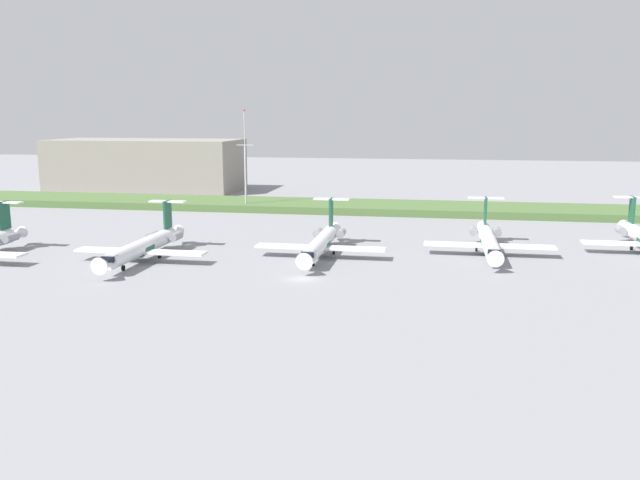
{
  "coord_description": "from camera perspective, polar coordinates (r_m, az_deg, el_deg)",
  "views": [
    {
      "loc": [
        19.87,
        -95.5,
        24.65
      ],
      "look_at": [
        0.0,
        16.11,
        3.0
      ],
      "focal_mm": 36.93,
      "sensor_mm": 36.0,
      "label": 1
    }
  ],
  "objects": [
    {
      "name": "ground_plane",
      "position": [
        129.44,
        1.08,
        -0.17
      ],
      "size": [
        500.0,
        500.0,
        0.0
      ],
      "primitive_type": "plane",
      "color": "gray"
    },
    {
      "name": "grass_berm",
      "position": [
        172.53,
        3.39,
        2.89
      ],
      "size": [
        320.0,
        20.0,
        1.86
      ],
      "primitive_type": "cube",
      "color": "#4C6B38",
      "rests_on": "ground"
    },
    {
      "name": "regional_jet_second",
      "position": [
        116.81,
        -14.98,
        -0.47
      ],
      "size": [
        22.81,
        31.0,
        9.0
      ],
      "color": "white",
      "rests_on": "ground"
    },
    {
      "name": "regional_jet_third",
      "position": [
        116.14,
        0.14,
        -0.17
      ],
      "size": [
        22.81,
        31.0,
        9.0
      ],
      "color": "white",
      "rests_on": "ground"
    },
    {
      "name": "regional_jet_fourth",
      "position": [
        121.69,
        14.38,
        -0.0
      ],
      "size": [
        22.81,
        31.0,
        9.0
      ],
      "color": "white",
      "rests_on": "ground"
    },
    {
      "name": "antenna_mast",
      "position": [
        171.97,
        -6.49,
        6.11
      ],
      "size": [
        4.4,
        0.5,
        26.01
      ],
      "color": "#B2B2B7",
      "rests_on": "ground"
    },
    {
      "name": "distant_hangar",
      "position": [
        225.65,
        -14.83,
        6.3
      ],
      "size": [
        61.44,
        25.8,
        16.63
      ],
      "primitive_type": "cube",
      "color": "gray",
      "rests_on": "ground"
    }
  ]
}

